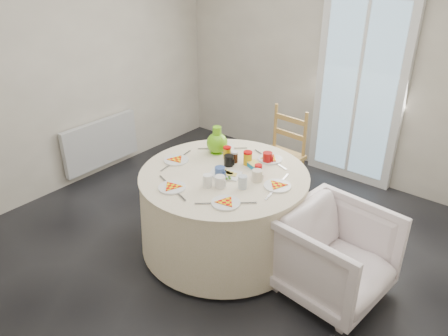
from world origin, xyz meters
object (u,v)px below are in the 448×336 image
Objects in this scene: radiator at (101,143)px; table at (224,210)px; armchair at (336,252)px; green_pitcher at (217,141)px; wooden_chair at (278,158)px.

radiator is 0.67× the size of table.
table is at bearing 99.72° from armchair.
table is (2.04, -0.21, -0.01)m from radiator.
radiator is at bearing 172.39° from green_pitcher.
radiator is 3.08m from armchair.
table is 1.05m from wooden_chair.
green_pitcher reaches higher than armchair.
wooden_chair is at bearing 23.13° from radiator.
green_pitcher is (1.73, 0.07, 0.49)m from radiator.
wooden_chair is at bearing 55.60° from armchair.
table is 1.04m from armchair.
green_pitcher is (-1.34, 0.21, 0.48)m from armchair.
armchair is (3.08, -0.14, 0.01)m from radiator.
green_pitcher is at bearing 87.18° from armchair.
armchair is 1.44m from green_pitcher.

